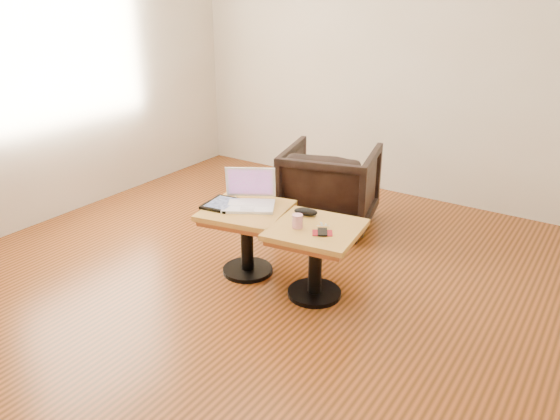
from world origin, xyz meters
The scene contains 11 objects.
room_shell centered at (0.00, 0.00, 1.35)m, with size 4.52×4.52×2.71m.
side_table_left centered at (-0.24, 0.14, 0.37)m, with size 0.63×0.63×0.49m.
side_table_right centered at (0.31, 0.13, 0.37)m, with size 0.61×0.61×0.49m.
laptop centered at (-0.26, 0.20, 0.54)m, with size 0.45×0.43×0.24m.
tablet centered at (-0.41, 0.09, 0.50)m, with size 0.24×0.29×0.02m.
charging_adapter centered at (-0.48, 0.29, 0.50)m, with size 0.04×0.04×0.02m, color white.
glasses_case centered at (0.16, 0.26, 0.52)m, with size 0.16×0.07×0.05m, color black.
striped_cup centered at (0.21, 0.06, 0.53)m, with size 0.07×0.07×0.09m, color #C93A64.
earbuds_tangle centered at (0.33, 0.18, 0.50)m, with size 0.07×0.05×0.01m.
phone_on_sleeve centered at (0.39, 0.07, 0.50)m, with size 0.15×0.14×0.02m.
armchair centered at (-0.17, 1.19, 0.34)m, with size 0.73×0.75×0.68m, color black.
Camera 1 is at (1.84, -2.59, 1.90)m, focal length 35.00 mm.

